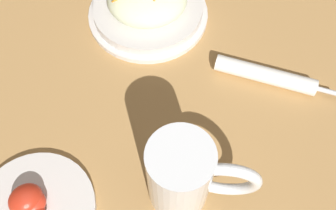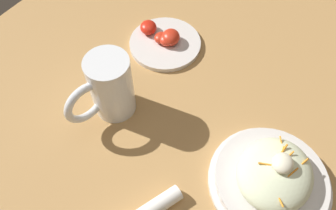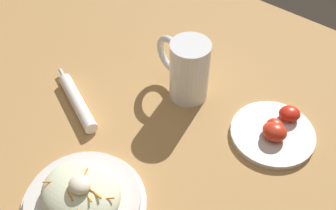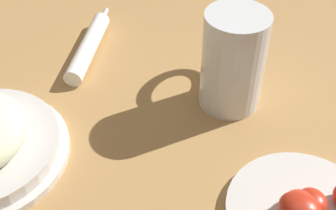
# 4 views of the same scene
# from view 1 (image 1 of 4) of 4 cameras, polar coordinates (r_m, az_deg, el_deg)

# --- Properties ---
(ground_plane) EXTENTS (1.43, 1.43, 0.00)m
(ground_plane) POSITION_cam_1_polar(r_m,az_deg,el_deg) (0.74, 1.09, 6.80)
(ground_plane) COLOR #B2844C
(salad_plate) EXTENTS (0.24, 0.24, 0.10)m
(salad_plate) POSITION_cam_1_polar(r_m,az_deg,el_deg) (0.78, -3.03, 14.50)
(salad_plate) COLOR silver
(salad_plate) RESTS_ON ground_plane
(beer_mug) EXTENTS (0.16, 0.09, 0.15)m
(beer_mug) POSITION_cam_1_polar(r_m,az_deg,el_deg) (0.56, 2.19, -10.68)
(beer_mug) COLOR white
(beer_mug) RESTS_ON ground_plane
(napkin_roll) EXTENTS (0.21, 0.10, 0.03)m
(napkin_roll) POSITION_cam_1_polar(r_m,az_deg,el_deg) (0.72, 14.26, 4.29)
(napkin_roll) COLOR white
(napkin_roll) RESTS_ON ground_plane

